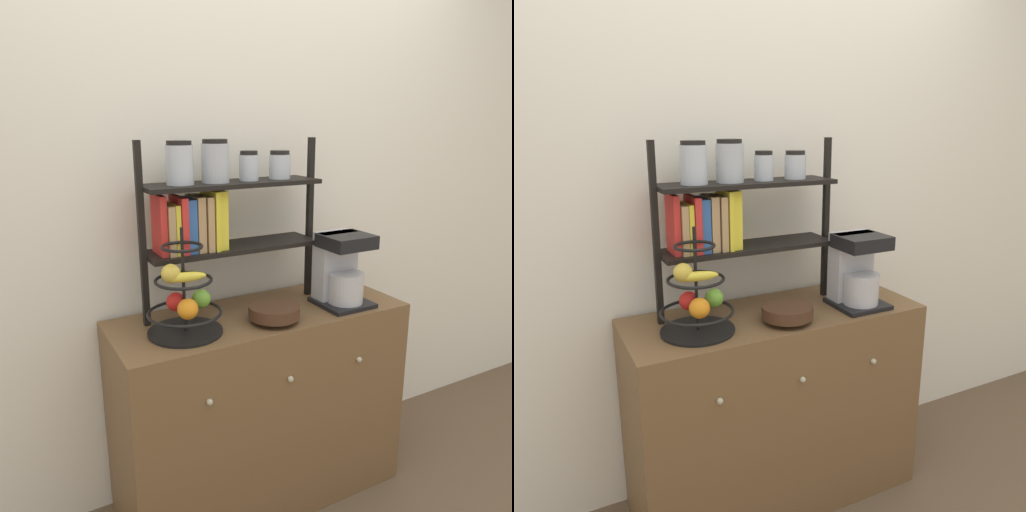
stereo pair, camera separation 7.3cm
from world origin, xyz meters
TOP-DOWN VIEW (x-y plane):
  - wall_back at (0.00, 0.50)m, footprint 7.00×0.05m
  - sideboard at (0.00, 0.23)m, footprint 1.23×0.48m
  - coffee_maker at (0.35, 0.16)m, footprint 0.21×0.22m
  - fruit_stand at (-0.35, 0.18)m, footprint 0.28×0.28m
  - wooden_bowl at (0.00, 0.12)m, footprint 0.21×0.21m
  - shelf_hutch at (-0.16, 0.33)m, footprint 0.78×0.20m

SIDE VIEW (x-z plane):
  - sideboard at x=0.00m, z-range 0.00..0.87m
  - wooden_bowl at x=0.00m, z-range 0.88..0.95m
  - fruit_stand at x=-0.35m, z-range 0.80..1.20m
  - coffee_maker at x=0.35m, z-range 0.87..1.18m
  - wall_back at x=0.00m, z-range 0.00..2.60m
  - shelf_hutch at x=-0.16m, z-range 0.97..1.67m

